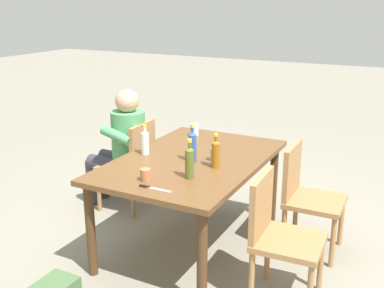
{
  "coord_description": "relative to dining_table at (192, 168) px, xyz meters",
  "views": [
    {
      "loc": [
        -3.13,
        -1.61,
        1.97
      ],
      "look_at": [
        0.0,
        0.0,
        0.88
      ],
      "focal_mm": 44.01,
      "sensor_mm": 36.0,
      "label": 1
    }
  ],
  "objects": [
    {
      "name": "chair_near_right",
      "position": [
        0.36,
        -0.83,
        -0.18
      ],
      "size": [
        0.45,
        0.45,
        0.87
      ],
      "color": "#A37547",
      "rests_on": "ground_plane"
    },
    {
      "name": "chair_far_right",
      "position": [
        0.37,
        0.83,
        -0.18
      ],
      "size": [
        0.46,
        0.46,
        0.87
      ],
      "color": "#A37547",
      "rests_on": "ground_plane"
    },
    {
      "name": "cup_glass",
      "position": [
        0.6,
        0.28,
        0.14
      ],
      "size": [
        0.07,
        0.07,
        0.11
      ],
      "primitive_type": "cylinder",
      "color": "silver",
      "rests_on": "dining_table"
    },
    {
      "name": "bottle_blue",
      "position": [
        -0.06,
        -0.03,
        0.21
      ],
      "size": [
        0.06,
        0.06,
        0.3
      ],
      "color": "#2D56A3",
      "rests_on": "dining_table"
    },
    {
      "name": "table_knife",
      "position": [
        -0.67,
        -0.05,
        0.09
      ],
      "size": [
        0.02,
        0.24,
        0.01
      ],
      "color": "silver",
      "rests_on": "dining_table"
    },
    {
      "name": "backpack_by_far_side",
      "position": [
        1.34,
        0.51,
        -0.49
      ],
      "size": [
        0.34,
        0.21,
        0.39
      ],
      "color": "#2D4784",
      "rests_on": "ground_plane"
    },
    {
      "name": "bottle_clear",
      "position": [
        -0.07,
        0.39,
        0.19
      ],
      "size": [
        0.06,
        0.06,
        0.25
      ],
      "color": "white",
      "rests_on": "dining_table"
    },
    {
      "name": "bottle_amber",
      "position": [
        -0.1,
        -0.25,
        0.2
      ],
      "size": [
        0.06,
        0.06,
        0.26
      ],
      "color": "#996019",
      "rests_on": "dining_table"
    },
    {
      "name": "ground_plane",
      "position": [
        0.0,
        0.0,
        -0.67
      ],
      "size": [
        24.0,
        24.0,
        0.0
      ],
      "primitive_type": "plane",
      "color": "gray"
    },
    {
      "name": "dining_table",
      "position": [
        0.0,
        0.0,
        0.0
      ],
      "size": [
        1.62,
        1.06,
        0.76
      ],
      "color": "brown",
      "rests_on": "ground_plane"
    },
    {
      "name": "bottle_olive",
      "position": [
        -0.38,
        -0.18,
        0.21
      ],
      "size": [
        0.06,
        0.06,
        0.29
      ],
      "color": "#566623",
      "rests_on": "dining_table"
    },
    {
      "name": "person_in_white_shirt",
      "position": [
        0.37,
        0.94,
        -0.02
      ],
      "size": [
        0.47,
        0.61,
        1.18
      ],
      "color": "#4C935B",
      "rests_on": "ground_plane"
    },
    {
      "name": "chair_near_left",
      "position": [
        -0.37,
        -0.83,
        -0.18
      ],
      "size": [
        0.46,
        0.46,
        0.87
      ],
      "color": "#A37547",
      "rests_on": "ground_plane"
    },
    {
      "name": "cup_terracotta",
      "position": [
        -0.57,
        0.07,
        0.13
      ],
      "size": [
        0.07,
        0.07,
        0.08
      ],
      "primitive_type": "cylinder",
      "color": "#BC6B47",
      "rests_on": "dining_table"
    },
    {
      "name": "cup_steel",
      "position": [
        0.04,
        -0.18,
        0.13
      ],
      "size": [
        0.07,
        0.07,
        0.1
      ],
      "primitive_type": "cylinder",
      "color": "#B2B7BC",
      "rests_on": "dining_table"
    }
  ]
}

